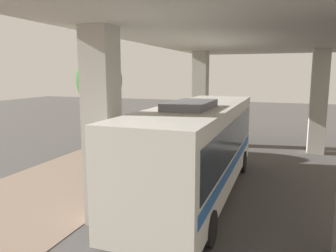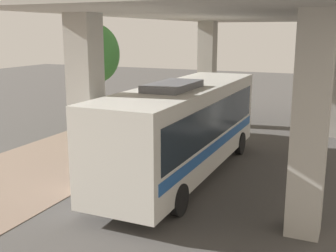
{
  "view_description": "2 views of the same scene",
  "coord_description": "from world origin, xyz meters",
  "px_view_note": "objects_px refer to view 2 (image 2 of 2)",
  "views": [
    {
      "loc": [
        5.7,
        -14.59,
        4.65
      ],
      "look_at": [
        1.11,
        -1.83,
        2.45
      ],
      "focal_mm": 35.0,
      "sensor_mm": 36.0,
      "label": 1
    },
    {
      "loc": [
        8.48,
        -17.35,
        5.45
      ],
      "look_at": [
        0.73,
        -0.02,
        1.16
      ],
      "focal_mm": 45.0,
      "sensor_mm": 36.0,
      "label": 2
    }
  ],
  "objects_px": {
    "planter_middle": "(124,135)",
    "street_tree_near": "(95,54)",
    "fire_hydrant": "(158,126)",
    "bus": "(184,124)",
    "planter_front": "(121,124)"
  },
  "relations": [
    {
      "from": "planter_middle",
      "to": "street_tree_near",
      "type": "bearing_deg",
      "value": 137.56
    },
    {
      "from": "fire_hydrant",
      "to": "bus",
      "type": "bearing_deg",
      "value": -55.57
    },
    {
      "from": "fire_hydrant",
      "to": "planter_middle",
      "type": "distance_m",
      "value": 3.53
    },
    {
      "from": "bus",
      "to": "planter_front",
      "type": "xyz_separation_m",
      "value": [
        -4.82,
        3.49,
        -1.14
      ]
    },
    {
      "from": "bus",
      "to": "street_tree_near",
      "type": "xyz_separation_m",
      "value": [
        -7.31,
        5.15,
        2.23
      ]
    },
    {
      "from": "fire_hydrant",
      "to": "planter_front",
      "type": "distance_m",
      "value": 2.23
    },
    {
      "from": "bus",
      "to": "fire_hydrant",
      "type": "relative_size",
      "value": 10.91
    },
    {
      "from": "planter_front",
      "to": "planter_middle",
      "type": "height_order",
      "value": "planter_front"
    },
    {
      "from": "planter_front",
      "to": "planter_middle",
      "type": "relative_size",
      "value": 1.02
    },
    {
      "from": "bus",
      "to": "street_tree_near",
      "type": "height_order",
      "value": "street_tree_near"
    },
    {
      "from": "fire_hydrant",
      "to": "planter_front",
      "type": "relative_size",
      "value": 0.58
    },
    {
      "from": "street_tree_near",
      "to": "planter_middle",
      "type": "bearing_deg",
      "value": -42.44
    },
    {
      "from": "planter_front",
      "to": "street_tree_near",
      "type": "xyz_separation_m",
      "value": [
        -2.48,
        1.66,
        3.38
      ]
    },
    {
      "from": "fire_hydrant",
      "to": "planter_middle",
      "type": "relative_size",
      "value": 0.59
    },
    {
      "from": "bus",
      "to": "fire_hydrant",
      "type": "height_order",
      "value": "bus"
    }
  ]
}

